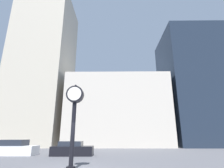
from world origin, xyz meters
The scene contains 6 objects.
building_tall_tower centered at (-12.46, 24.00, 15.48)m, with size 10.23×12.00×30.95m.
building_storefront_row centered at (2.80, 24.00, 6.16)m, with size 17.92×12.00×12.31m.
building_glass_modern centered at (17.84, 24.00, 11.19)m, with size 10.70×12.00×22.38m.
street_clock centered at (-0.14, 0.32, 3.13)m, with size 0.99×0.71×4.76m.
car_white centered at (-7.42, 8.12, 0.61)m, with size 3.89×1.89×1.43m.
car_black centered at (-1.81, 7.84, 0.56)m, with size 3.90×1.97×1.30m.
Camera 1 is at (2.19, -9.82, 1.75)m, focal length 28.00 mm.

